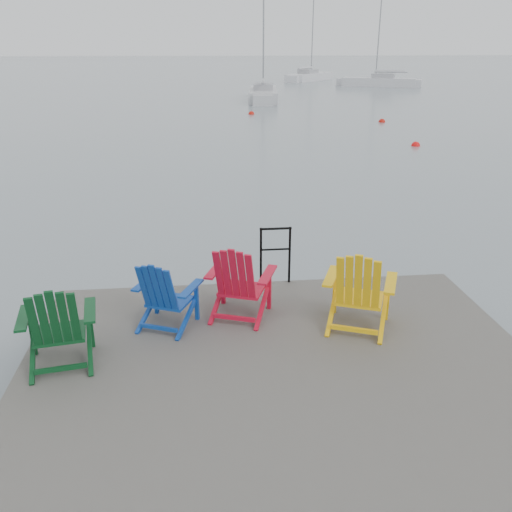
{
  "coord_description": "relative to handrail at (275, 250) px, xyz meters",
  "views": [
    {
      "loc": [
        -0.86,
        -5.12,
        3.95
      ],
      "look_at": [
        -0.02,
        2.72,
        0.85
      ],
      "focal_mm": 38.0,
      "sensor_mm": 36.0,
      "label": 1
    }
  ],
  "objects": [
    {
      "name": "buoy_b",
      "position": [
        2.19,
        25.65,
        -1.04
      ],
      "size": [
        0.36,
        0.36,
        0.36
      ],
      "primitive_type": "sphere",
      "color": "red",
      "rests_on": "ground"
    },
    {
      "name": "handrail",
      "position": [
        0.0,
        0.0,
        0.0
      ],
      "size": [
        0.48,
        0.04,
        0.9
      ],
      "color": "black",
      "rests_on": "dock"
    },
    {
      "name": "chair_yellow",
      "position": [
        0.85,
        -1.54,
        0.02
      ],
      "size": [
        1.08,
        1.03,
        1.11
      ],
      "rotation": [
        0.0,
        0.0,
        -0.4
      ],
      "color": "yellow",
      "rests_on": "dock"
    },
    {
      "name": "sailboat_far",
      "position": [
        17.08,
        47.04,
        -0.69
      ],
      "size": [
        7.24,
        4.71,
        10.01
      ],
      "rotation": [
        0.0,
        0.0,
        1.13
      ],
      "color": "silver",
      "rests_on": "ground"
    },
    {
      "name": "buoy_c",
      "position": [
        8.86,
        21.4,
        -1.04
      ],
      "size": [
        0.36,
        0.36,
        0.36
      ],
      "primitive_type": "sphere",
      "color": "red",
      "rests_on": "ground"
    },
    {
      "name": "chair_green",
      "position": [
        -2.74,
        -2.03,
        -0.01
      ],
      "size": [
        0.93,
        0.87,
        1.05
      ],
      "rotation": [
        0.0,
        0.0,
        0.16
      ],
      "color": "#0A3B1A",
      "rests_on": "dock"
    },
    {
      "name": "chair_blue",
      "position": [
        -1.6,
        -1.24,
        -0.06
      ],
      "size": [
        0.93,
        0.89,
        0.96
      ],
      "rotation": [
        0.0,
        0.0,
        -0.41
      ],
      "color": "#0E3C99",
      "rests_on": "dock"
    },
    {
      "name": "chair_red",
      "position": [
        -0.64,
        -1.06,
        -0.01
      ],
      "size": [
        1.02,
        0.97,
        1.06
      ],
      "rotation": [
        0.0,
        0.0,
        -0.36
      ],
      "color": "red",
      "rests_on": "dock"
    },
    {
      "name": "buoy_d",
      "position": [
        4.84,
        37.55,
        -1.04
      ],
      "size": [
        0.4,
        0.4,
        0.4
      ],
      "primitive_type": "sphere",
      "color": "red",
      "rests_on": "ground"
    },
    {
      "name": "dock",
      "position": [
        -0.25,
        -2.45,
        -0.69
      ],
      "size": [
        6.0,
        5.0,
        1.4
      ],
      "color": "#2E2C29",
      "rests_on": "ground"
    },
    {
      "name": "sailboat_mid",
      "position": [
        12.02,
        56.87,
        -0.69
      ],
      "size": [
        6.69,
        7.93,
        11.46
      ],
      "rotation": [
        0.0,
        0.0,
        -0.64
      ],
      "color": "silver",
      "rests_on": "ground"
    },
    {
      "name": "buoy_a",
      "position": [
        7.89,
        14.13,
        -1.04
      ],
      "size": [
        0.37,
        0.37,
        0.37
      ],
      "primitive_type": "sphere",
      "color": "red",
      "rests_on": "ground"
    },
    {
      "name": "ground",
      "position": [
        -0.25,
        -2.45,
        -1.04
      ],
      "size": [
        400.0,
        400.0,
        0.0
      ],
      "primitive_type": "plane",
      "color": "gray",
      "rests_on": "ground"
    },
    {
      "name": "sailboat_near",
      "position": [
        3.94,
        34.21,
        -0.69
      ],
      "size": [
        2.92,
        7.88,
        10.72
      ],
      "rotation": [
        0.0,
        0.0,
        -0.12
      ],
      "color": "#BBBBBF",
      "rests_on": "ground"
    }
  ]
}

